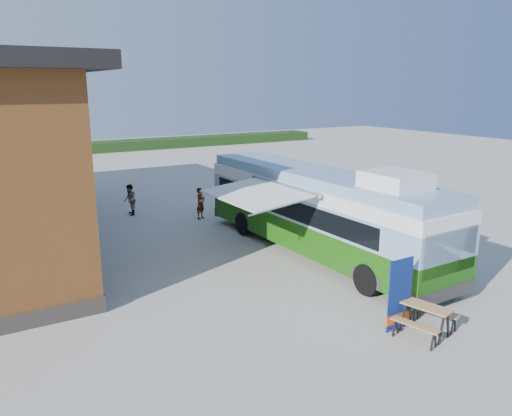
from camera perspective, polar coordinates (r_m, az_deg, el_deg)
ground at (r=18.29m, az=3.37°, el=-7.28°), size 100.00×100.00×0.00m
hedge at (r=55.33m, az=-12.07°, el=7.18°), size 40.00×3.00×1.00m
bus at (r=19.85m, az=7.06°, el=-0.07°), size 2.89×12.66×3.88m
awning at (r=18.33m, az=0.38°, el=2.01°), size 2.73×4.37×0.52m
banner at (r=14.43m, az=16.06°, el=-10.16°), size 0.90×0.19×2.06m
picnic_table at (r=14.45m, az=18.85°, el=-11.30°), size 1.74×1.62×0.83m
person_a at (r=25.34m, az=-6.35°, el=0.53°), size 0.69×0.63×1.59m
person_b at (r=26.72m, az=-14.22°, el=0.90°), size 0.76×0.89×1.62m
slurry_tanker at (r=32.98m, az=-23.51°, el=3.22°), size 2.09×5.49×2.04m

